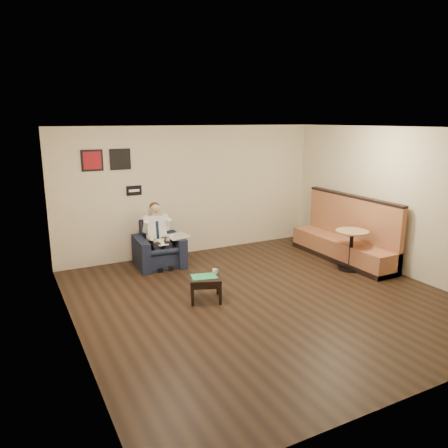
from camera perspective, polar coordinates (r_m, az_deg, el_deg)
name	(u,v)px	position (r m, az deg, el deg)	size (l,w,h in m)	color
ground	(264,298)	(7.47, 5.23, -9.62)	(6.00, 6.00, 0.00)	black
wall_back	(192,191)	(9.65, -4.22, 4.38)	(6.00, 0.02, 2.80)	beige
wall_front	(426,274)	(4.90, 24.90, -6.00)	(6.00, 0.02, 2.80)	beige
wall_left	(71,240)	(6.01, -19.37, -2.01)	(0.02, 6.00, 2.80)	beige
wall_right	(398,201)	(9.00, 21.78, 2.77)	(0.02, 6.00, 2.80)	beige
ceiling	(268,128)	(6.87, 5.74, 12.38)	(6.00, 6.00, 0.02)	white
seating_sign	(134,190)	(9.20, -11.67, 4.31)	(0.32, 0.02, 0.20)	black
art_print_left	(92,160)	(8.94, -16.85, 7.95)	(0.42, 0.03, 0.42)	maroon
art_print_right	(120,159)	(9.05, -13.40, 8.23)	(0.42, 0.03, 0.42)	black
armchair	(159,244)	(8.99, -8.49, -2.65)	(0.92, 0.92, 0.89)	black
seated_man	(160,238)	(8.84, -8.32, -1.82)	(0.58, 0.88, 1.23)	white
lap_papers	(162,242)	(8.76, -8.13, -2.37)	(0.20, 0.29, 0.01)	white
newspaper	(178,236)	(8.96, -6.05, -1.56)	(0.39, 0.49, 0.01)	silver
side_table	(206,288)	(7.31, -2.42, -8.37)	(0.50, 0.50, 0.41)	black
green_folder	(204,277)	(7.22, -2.65, -6.88)	(0.41, 0.29, 0.01)	#23B065
coffee_mug	(215,271)	(7.34, -1.21, -6.21)	(0.07, 0.07, 0.09)	white
smartphone	(208,273)	(7.38, -2.16, -6.43)	(0.13, 0.06, 0.01)	black
banquette	(343,229)	(9.53, 15.30, -0.63)	(0.63, 2.65, 1.35)	#A15F3E
cafe_table	(351,250)	(9.04, 16.24, -3.28)	(0.64, 0.64, 0.80)	tan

